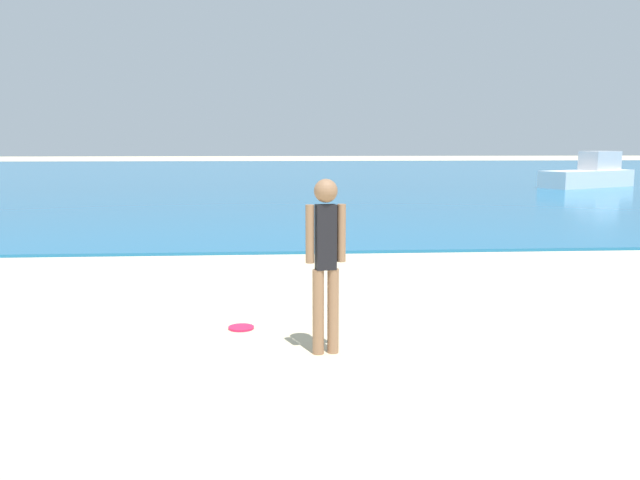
{
  "coord_description": "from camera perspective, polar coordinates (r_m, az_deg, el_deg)",
  "views": [
    {
      "loc": [
        -0.55,
        1.12,
        2.11
      ],
      "look_at": [
        -0.01,
        8.73,
        0.98
      ],
      "focal_mm": 37.16,
      "sensor_mm": 36.0,
      "label": 1
    }
  ],
  "objects": [
    {
      "name": "water",
      "position": [
        42.39,
        -3.32,
        5.63
      ],
      "size": [
        160.0,
        60.0,
        0.06
      ],
      "primitive_type": "cube",
      "color": "#1E6B9E",
      "rests_on": "ground"
    },
    {
      "name": "boat_near",
      "position": [
        32.76,
        22.2,
        5.23
      ],
      "size": [
        4.95,
        3.52,
        1.62
      ],
      "rotation": [
        0.0,
        0.0,
        3.61
      ],
      "color": "white",
      "rests_on": "water"
    },
    {
      "name": "person_standing",
      "position": [
        6.52,
        0.5,
        -1.36
      ],
      "size": [
        0.4,
        0.23,
        1.75
      ],
      "rotation": [
        0.0,
        0.0,
        0.16
      ],
      "color": "#936B4C",
      "rests_on": "ground"
    },
    {
      "name": "frisbee",
      "position": [
        7.65,
        -6.81,
        -7.51
      ],
      "size": [
        0.29,
        0.29,
        0.03
      ],
      "primitive_type": "cylinder",
      "color": "#E51E4C",
      "rests_on": "ground"
    }
  ]
}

